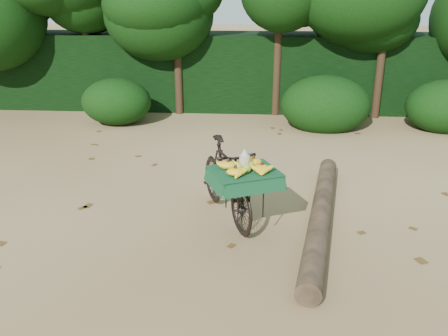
{
  "coord_description": "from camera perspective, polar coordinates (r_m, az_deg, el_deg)",
  "views": [
    {
      "loc": [
        0.08,
        -5.68,
        2.72
      ],
      "look_at": [
        -0.3,
        -0.42,
        0.77
      ],
      "focal_mm": 38.0,
      "sensor_mm": 36.0,
      "label": 1
    }
  ],
  "objects": [
    {
      "name": "hedge_backdrop",
      "position": [
        12.12,
        3.82,
        11.6
      ],
      "size": [
        26.0,
        1.8,
        1.8
      ],
      "primitive_type": "cube",
      "color": "black",
      "rests_on": "ground"
    },
    {
      "name": "fallen_log",
      "position": [
        6.08,
        11.58,
        -5.39
      ],
      "size": [
        0.9,
        3.55,
        0.26
      ],
      "primitive_type": "cylinder",
      "rotation": [
        1.57,
        0.0,
        -0.18
      ],
      "color": "brown",
      "rests_on": "ground"
    },
    {
      "name": "vendor_bicycle",
      "position": [
        5.94,
        0.34,
        -1.45
      ],
      "size": [
        1.26,
        1.84,
        1.02
      ],
      "rotation": [
        0.0,
        0.0,
        0.42
      ],
      "color": "black",
      "rests_on": "ground"
    },
    {
      "name": "bush_clumps",
      "position": [
        10.25,
        6.47,
        7.35
      ],
      "size": [
        8.8,
        1.7,
        0.9
      ],
      "primitive_type": null,
      "color": "black",
      "rests_on": "ground"
    },
    {
      "name": "ground",
      "position": [
        6.3,
        3.05,
        -5.33
      ],
      "size": [
        80.0,
        80.0,
        0.0
      ],
      "primitive_type": "plane",
      "color": "tan",
      "rests_on": "ground"
    },
    {
      "name": "leaf_litter",
      "position": [
        6.89,
        3.17,
        -2.96
      ],
      "size": [
        7.0,
        7.3,
        0.01
      ],
      "primitive_type": null,
      "color": "#513715",
      "rests_on": "ground"
    },
    {
      "name": "tree_row",
      "position": [
        11.23,
        0.45,
        16.6
      ],
      "size": [
        14.5,
        2.0,
        4.0
      ],
      "primitive_type": null,
      "color": "black",
      "rests_on": "ground"
    }
  ]
}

